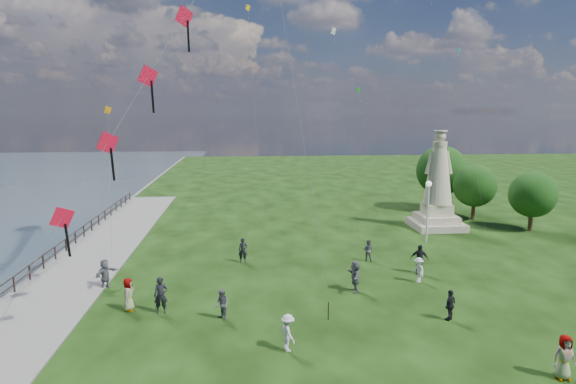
{
  "coord_description": "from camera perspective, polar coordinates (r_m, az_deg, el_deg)",
  "views": [
    {
      "loc": [
        -3.52,
        -18.78,
        10.02
      ],
      "look_at": [
        -1.0,
        8.0,
        5.5
      ],
      "focal_mm": 30.0,
      "sensor_mm": 36.0,
      "label": 1
    }
  ],
  "objects": [
    {
      "name": "person_5",
      "position": [
        29.71,
        -20.85,
        -9.05
      ],
      "size": [
        1.42,
        1.74,
        1.74
      ],
      "primitive_type": "imported",
      "rotation": [
        0.0,
        0.0,
        1.04
      ],
      "color": "#595960",
      "rests_on": "ground"
    },
    {
      "name": "person_4",
      "position": [
        21.81,
        29.91,
        -16.6
      ],
      "size": [
        0.88,
        0.56,
        1.75
      ],
      "primitive_type": "imported",
      "rotation": [
        0.0,
        0.0,
        -0.05
      ],
      "color": "#595960",
      "rests_on": "ground"
    },
    {
      "name": "small_kites",
      "position": [
        43.42,
        4.92,
        15.66
      ],
      "size": [
        29.82,
        15.31,
        31.41
      ],
      "color": "silver",
      "rests_on": "ground"
    },
    {
      "name": "person_10",
      "position": [
        26.19,
        -18.39,
        -11.45
      ],
      "size": [
        0.59,
        0.88,
        1.71
      ],
      "primitive_type": "imported",
      "rotation": [
        0.0,
        0.0,
        1.48
      ],
      "color": "#595960",
      "rests_on": "ground"
    },
    {
      "name": "person_6",
      "position": [
        32.52,
        -5.36,
        -6.9
      ],
      "size": [
        0.64,
        0.44,
        1.68
      ],
      "primitive_type": "imported",
      "rotation": [
        0.0,
        0.0,
        -0.07
      ],
      "color": "black",
      "rests_on": "ground"
    },
    {
      "name": "person_7",
      "position": [
        33.23,
        9.46,
        -6.8
      ],
      "size": [
        0.85,
        0.74,
        1.49
      ],
      "primitive_type": "imported",
      "rotation": [
        0.0,
        0.0,
        2.64
      ],
      "color": "#595960",
      "rests_on": "ground"
    },
    {
      "name": "person_11",
      "position": [
        27.61,
        7.96,
        -9.85
      ],
      "size": [
        0.73,
        1.67,
        1.8
      ],
      "primitive_type": "imported",
      "rotation": [
        0.0,
        0.0,
        4.71
      ],
      "color": "#595960",
      "rests_on": "ground"
    },
    {
      "name": "person_9",
      "position": [
        31.3,
        15.3,
        -7.68
      ],
      "size": [
        1.21,
        0.84,
        1.87
      ],
      "primitive_type": "imported",
      "rotation": [
        0.0,
        0.0,
        -0.28
      ],
      "color": "black",
      "rests_on": "ground"
    },
    {
      "name": "lamppost",
      "position": [
        38.04,
        16.28,
        -0.73
      ],
      "size": [
        0.45,
        0.45,
        4.84
      ],
      "color": "silver",
      "rests_on": "ground"
    },
    {
      "name": "person_3",
      "position": [
        25.14,
        18.68,
        -12.57
      ],
      "size": [
        0.99,
        0.94,
        1.55
      ],
      "primitive_type": "imported",
      "rotation": [
        0.0,
        0.0,
        3.85
      ],
      "color": "black",
      "rests_on": "ground"
    },
    {
      "name": "waterfront",
      "position": [
        31.79,
        -27.12,
        -10.05
      ],
      "size": [
        200.0,
        200.0,
        1.51
      ],
      "color": "#303E48",
      "rests_on": "ground"
    },
    {
      "name": "tree_row",
      "position": [
        48.95,
        20.57,
        1.43
      ],
      "size": [
        8.55,
        13.58,
        6.61
      ],
      "color": "#382314",
      "rests_on": "ground"
    },
    {
      "name": "person_2",
      "position": [
        21.12,
        -0.02,
        -16.34
      ],
      "size": [
        0.87,
        1.16,
        1.61
      ],
      "primitive_type": "imported",
      "rotation": [
        0.0,
        0.0,
        1.93
      ],
      "color": "silver",
      "rests_on": "ground"
    },
    {
      "name": "statue",
      "position": [
        43.31,
        17.31,
        0.02
      ],
      "size": [
        4.16,
        4.16,
        8.43
      ],
      "rotation": [
        0.0,
        0.0,
        0.0
      ],
      "color": "tan",
      "rests_on": "ground"
    },
    {
      "name": "person_1",
      "position": [
        24.13,
        -7.84,
        -13.1
      ],
      "size": [
        0.78,
        0.88,
        1.54
      ],
      "primitive_type": "imported",
      "rotation": [
        0.0,
        0.0,
        -1.04
      ],
      "color": "#595960",
      "rests_on": "ground"
    },
    {
      "name": "red_kite_train",
      "position": [
        23.82,
        -16.62,
        11.98
      ],
      "size": [
        9.25,
        9.35,
        18.14
      ],
      "color": "black",
      "rests_on": "ground"
    },
    {
      "name": "person_0",
      "position": [
        25.39,
        -14.84,
        -11.76
      ],
      "size": [
        0.74,
        0.55,
        1.87
      ],
      "primitive_type": "imported",
      "rotation": [
        0.0,
        0.0,
        0.15
      ],
      "color": "black",
      "rests_on": "ground"
    },
    {
      "name": "person_8",
      "position": [
        29.82,
        15.21,
        -8.91
      ],
      "size": [
        0.69,
        1.06,
        1.51
      ],
      "primitive_type": "imported",
      "rotation": [
        0.0,
        0.0,
        -1.37
      ],
      "color": "silver",
      "rests_on": "ground"
    }
  ]
}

